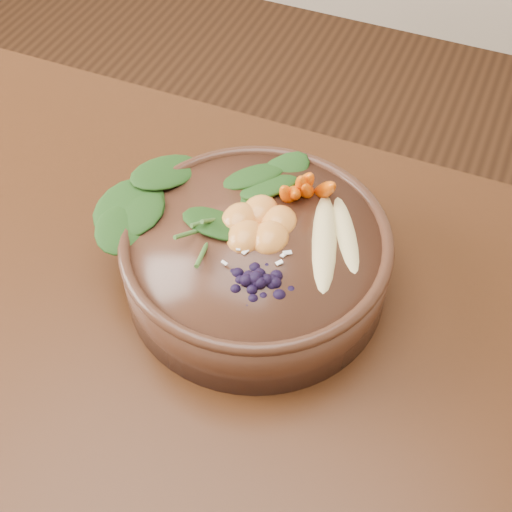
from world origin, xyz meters
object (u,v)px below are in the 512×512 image
kale_heap (218,182)px  mandarin_cluster (259,215)px  banana_halves (336,229)px  dining_table (21,335)px  stoneware_bowl (256,261)px  carrot_cluster (308,161)px  blueberry_pile (256,269)px

kale_heap → mandarin_cluster: kale_heap is taller
kale_heap → banana_halves: size_ratio=1.13×
dining_table → stoneware_bowl: size_ratio=4.93×
carrot_cluster → mandarin_cluster: carrot_cluster is taller
blueberry_pile → carrot_cluster: bearing=90.6°
dining_table → banana_halves: banana_halves is taller
carrot_cluster → mandarin_cluster: size_ratio=0.87×
kale_heap → mandarin_cluster: bearing=-21.6°
kale_heap → carrot_cluster: size_ratio=2.38×
carrot_cluster → dining_table: bearing=-162.5°
stoneware_bowl → mandarin_cluster: (-0.00, 0.02, 0.06)m
carrot_cluster → mandarin_cluster: bearing=-129.8°
stoneware_bowl → banana_halves: 0.11m
kale_heap → blueberry_pile: bearing=-48.0°
kale_heap → carrot_cluster: 0.11m
stoneware_bowl → kale_heap: size_ratio=1.53×
mandarin_cluster → blueberry_pile: blueberry_pile is taller
carrot_cluster → banana_halves: bearing=-66.9°
stoneware_bowl → carrot_cluster: size_ratio=3.63×
dining_table → stoneware_bowl: bearing=25.9°
dining_table → mandarin_cluster: (0.28, 0.16, 0.20)m
dining_table → kale_heap: size_ratio=7.53×
dining_table → banana_halves: bearing=25.2°
blueberry_pile → dining_table: bearing=-166.1°
dining_table → mandarin_cluster: mandarin_cluster is taller
carrot_cluster → mandarin_cluster: 0.09m
dining_table → banana_halves: 0.46m
banana_halves → blueberry_pile: 0.12m
dining_table → blueberry_pile: size_ratio=10.67×
dining_table → kale_heap: kale_heap is taller
dining_table → mandarin_cluster: 0.38m
stoneware_bowl → mandarin_cluster: bearing=103.8°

